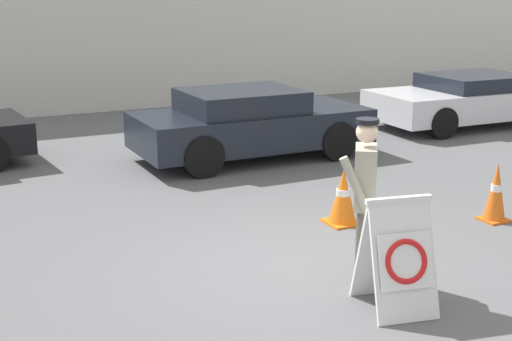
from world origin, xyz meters
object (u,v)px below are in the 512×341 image
traffic_cone_near (343,197)px  parked_car_rear_sedan (249,123)px  parked_car_far_side (467,99)px  security_guard (364,192)px  traffic_cone_mid (496,192)px  barricade_sign (398,255)px

traffic_cone_near → parked_car_rear_sedan: size_ratio=0.18×
traffic_cone_near → parked_car_far_side: 7.64m
security_guard → parked_car_rear_sedan: security_guard is taller
security_guard → traffic_cone_near: 2.03m
security_guard → traffic_cone_near: security_guard is taller
security_guard → traffic_cone_mid: bearing=142.1°
security_guard → traffic_cone_mid: 2.99m
traffic_cone_near → traffic_cone_mid: size_ratio=0.93×
traffic_cone_mid → parked_car_rear_sedan: bearing=107.6°
barricade_sign → traffic_cone_mid: barricade_sign is taller
traffic_cone_near → parked_car_far_side: bearing=36.3°
security_guard → parked_car_far_side: (7.01, 6.24, -0.41)m
barricade_sign → security_guard: (0.07, 0.72, 0.44)m
barricade_sign → security_guard: size_ratio=0.64×
traffic_cone_near → traffic_cone_mid: 2.09m
traffic_cone_mid → parked_car_far_side: (4.23, 5.32, 0.20)m
traffic_cone_near → parked_car_far_side: size_ratio=0.17×
security_guard → parked_car_rear_sedan: size_ratio=0.42×
parked_car_far_side → traffic_cone_near: bearing=37.6°
security_guard → barricade_sign: bearing=28.2°
barricade_sign → traffic_cone_near: (0.93, 2.44, -0.20)m
barricade_sign → parked_car_far_side: same height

